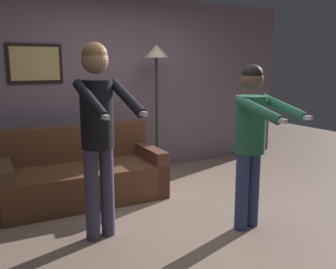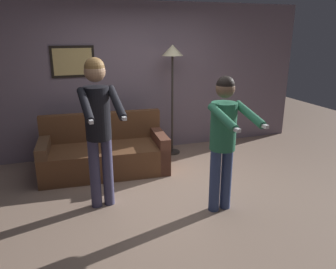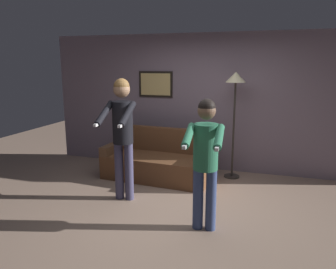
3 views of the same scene
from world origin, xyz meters
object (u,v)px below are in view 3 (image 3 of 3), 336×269
object	(u,v)px
couch	(158,163)
torchiere_lamp	(235,89)
person_standing_right	(205,153)
person_standing_left	(122,127)

from	to	relation	value
couch	torchiere_lamp	distance (m)	1.89
couch	person_standing_right	size ratio (longest dim) A/B	1.19
couch	person_standing_right	xyz separation A→B (m)	(1.17, -1.64, 0.71)
couch	torchiere_lamp	size ratio (longest dim) A/B	1.03
couch	torchiere_lamp	world-z (taller)	torchiere_lamp
couch	person_standing_left	size ratio (longest dim) A/B	1.07
torchiere_lamp	person_standing_right	size ratio (longest dim) A/B	1.16
person_standing_right	couch	bearing A→B (deg)	125.39
couch	person_standing_left	world-z (taller)	person_standing_left
torchiere_lamp	person_standing_right	bearing A→B (deg)	-92.87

